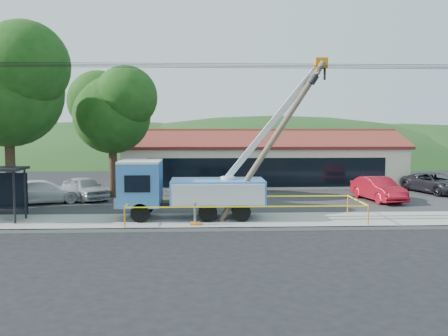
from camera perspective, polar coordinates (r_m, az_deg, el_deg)
ground at (r=21.85m, az=-0.08°, el=-8.35°), size 120.00×120.00×0.00m
curb at (r=23.88m, az=-0.30°, el=-7.01°), size 60.00×0.25×0.15m
sidewalk at (r=25.74m, az=-0.46°, el=-6.13°), size 60.00×4.00×0.15m
parking_lot at (r=33.63m, az=-0.95°, el=-3.54°), size 60.00×12.00×0.10m
strip_mall at (r=41.63m, az=4.26°, el=0.63°), size 22.50×8.53×4.67m
tree_west_near at (r=31.38m, az=-23.53°, el=9.12°), size 7.56×6.72×10.80m
tree_lot at (r=34.80m, az=-12.69°, el=6.80°), size 6.30×5.60×8.94m
hill_west at (r=77.70m, az=-12.96°, el=1.15°), size 78.40×56.00×28.00m
hill_center at (r=77.18m, az=5.62°, el=1.23°), size 89.60×64.00×32.00m
hill_east at (r=82.42m, az=19.52°, el=1.20°), size 72.80×52.00×26.00m
utility_truck at (r=26.16m, az=-4.19°, el=-2.22°), size 10.83×4.07×8.28m
leaning_pole at (r=25.43m, az=6.05°, el=3.90°), size 5.43×1.66×8.19m
caution_tape at (r=25.73m, az=2.38°, el=-4.25°), size 11.82×3.50×1.01m
car_silver at (r=34.30m, az=-15.57°, el=-3.64°), size 4.11×4.63×1.52m
car_red at (r=33.96m, az=17.17°, el=-3.76°), size 2.49×4.91×1.54m
car_white at (r=33.52m, az=-19.94°, el=-3.96°), size 5.41×3.67×1.45m
car_dark at (r=39.15m, az=22.95°, el=-2.80°), size 3.78×5.70×1.45m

